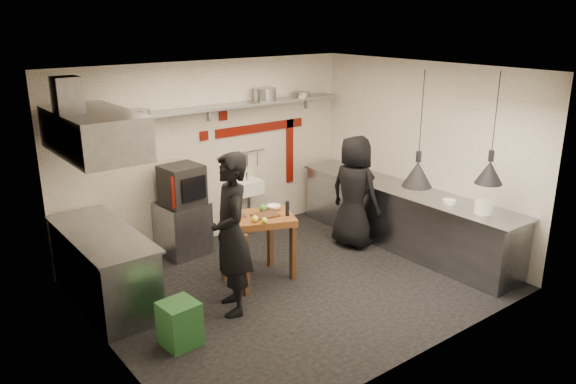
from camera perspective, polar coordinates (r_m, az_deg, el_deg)
floor at (r=7.61m, az=0.55°, el=-9.28°), size 5.00×5.00×0.00m
ceiling at (r=6.82m, az=0.62°, el=12.19°), size 5.00×5.00×0.00m
wall_back at (r=8.78m, az=-7.94°, el=3.98°), size 5.00×0.04×2.80m
wall_front at (r=5.68m, az=13.82°, el=-4.03°), size 5.00×0.04×2.80m
wall_left at (r=5.96m, az=-18.70°, el=-3.44°), size 0.04×4.20×2.80m
wall_right at (r=8.81m, az=13.51°, el=3.70°), size 0.04×4.20×2.80m
red_band_horiz at (r=9.20m, az=-2.79°, el=6.54°), size 1.70×0.02×0.14m
red_band_vert at (r=9.65m, az=0.18°, el=4.17°), size 0.14×0.02×1.10m
red_tile_a at (r=8.77m, az=-6.60°, el=7.70°), size 0.14×0.02×0.14m
red_tile_b at (r=8.65m, az=-8.52°, el=5.66°), size 0.14×0.02×0.14m
back_shelf at (r=8.49m, az=-7.53°, el=8.49°), size 4.60×0.34×0.04m
shelf_bracket_left at (r=7.88m, az=-20.12°, el=6.13°), size 0.04×0.06×0.24m
shelf_bracket_mid at (r=8.63m, az=-8.01°, el=7.95°), size 0.04×0.06×0.24m
shelf_bracket_right at (r=9.70m, az=1.88°, el=9.17°), size 0.04×0.06×0.24m
pan_far_left at (r=7.84m, az=-17.14°, el=7.60°), size 0.32×0.32×0.09m
pan_mid_left at (r=7.97m, az=-14.70°, el=7.88°), size 0.32×0.32×0.07m
stock_pot at (r=8.96m, az=-2.40°, el=9.88°), size 0.45×0.45×0.20m
pan_right at (r=9.42m, az=1.38°, el=9.90°), size 0.29×0.29×0.08m
oven_stand at (r=8.52m, az=-10.58°, el=-3.63°), size 0.72×0.66×0.80m
combi_oven at (r=8.25m, az=-10.72°, el=0.71°), size 0.59×0.56×0.58m
oven_door at (r=8.04m, az=-10.09°, el=0.31°), size 0.55×0.08×0.46m
oven_glass at (r=8.03m, az=-9.52°, el=0.32°), size 0.39×0.05×0.34m
hand_sink at (r=9.07m, az=-4.20°, el=0.49°), size 0.46×0.34×0.22m
sink_tap at (r=9.02m, az=-4.22°, el=1.58°), size 0.03×0.03×0.14m
sink_drain at (r=9.18m, az=-4.00°, el=-2.19°), size 0.06×0.06×0.66m
utensil_rail at (r=9.04m, az=-4.77°, el=3.97°), size 0.90×0.02×0.02m
counter_right at (r=8.82m, az=11.63°, el=-2.61°), size 0.70×3.80×0.90m
counter_right_top at (r=8.67m, az=11.81°, el=0.27°), size 0.76×3.90×0.03m
plate_stack at (r=7.85m, az=19.28°, el=-1.51°), size 0.29×0.29×0.15m
small_bowl_right at (r=8.13m, az=16.10°, el=-0.94°), size 0.24×0.24×0.05m
counter_left at (r=7.34m, az=-18.17°, el=-7.40°), size 0.70×1.90×0.90m
counter_left_top at (r=7.17m, az=-18.52°, el=-4.02°), size 0.76×2.00×0.03m
extractor_hood at (r=6.84m, az=-19.13°, el=5.73°), size 0.78×1.60×0.50m
hood_duct at (r=6.71m, az=-21.51°, el=8.74°), size 0.28×0.28×0.50m
green_bin at (r=6.35m, az=-10.96°, el=-12.99°), size 0.41×0.41×0.50m
prep_table at (r=7.55m, az=-3.01°, el=-5.71°), size 1.09×0.94×0.92m
cutting_board at (r=7.36m, az=-2.32°, el=-2.37°), size 0.36×0.28×0.02m
pepper_mill at (r=7.34m, az=-0.07°, el=-1.67°), size 0.07×0.07×0.20m
lemon_a at (r=7.15m, az=-3.38°, el=-2.74°), size 0.11×0.11×0.09m
lemon_b at (r=7.10m, az=-2.41°, el=-2.91°), size 0.08×0.08×0.08m
veg_ball at (r=7.50m, az=-2.54°, el=-1.66°), size 0.12×0.12×0.11m
steel_tray at (r=7.33m, az=-5.12°, el=-2.48°), size 0.21×0.16×0.03m
bowl at (r=7.60m, az=-1.46°, el=-1.56°), size 0.23×0.23×0.06m
heat_lamp_near at (r=7.33m, az=13.32°, el=6.17°), size 0.46×0.46×1.50m
heat_lamp_far at (r=7.45m, az=20.22°, el=6.05°), size 0.43×0.43×1.42m
chef_left at (r=6.62m, az=-5.78°, el=-4.30°), size 0.69×0.84×1.97m
chef_right at (r=8.58m, az=6.76°, el=0.01°), size 0.68×0.93×1.73m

